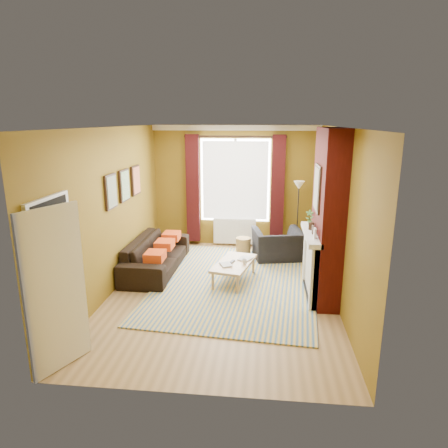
{
  "coord_description": "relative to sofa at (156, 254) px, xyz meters",
  "views": [
    {
      "loc": [
        0.71,
        -6.45,
        2.91
      ],
      "look_at": [
        0.0,
        0.25,
        1.15
      ],
      "focal_mm": 32.0,
      "sensor_mm": 36.0,
      "label": 1
    }
  ],
  "objects": [
    {
      "name": "ground",
      "position": [
        1.42,
        -0.87,
        -0.32
      ],
      "size": [
        5.5,
        5.5,
        0.0
      ],
      "primitive_type": "plane",
      "color": "olive",
      "rests_on": "ground"
    },
    {
      "name": "room_walls",
      "position": [
        2.05,
        -0.59,
        1.06
      ],
      "size": [
        3.82,
        5.54,
        2.83
      ],
      "color": "brown",
      "rests_on": "ground"
    },
    {
      "name": "striped_rug",
      "position": [
        1.63,
        -0.5,
        -0.31
      ],
      "size": [
        3.16,
        4.15,
        0.02
      ],
      "rotation": [
        0.0,
        0.0,
        -0.09
      ],
      "color": "#366295",
      "rests_on": "ground"
    },
    {
      "name": "sofa",
      "position": [
        0.0,
        0.0,
        0.0
      ],
      "size": [
        0.91,
        2.23,
        0.65
      ],
      "primitive_type": "imported",
      "rotation": [
        0.0,
        0.0,
        1.55
      ],
      "color": "black",
      "rests_on": "ground"
    },
    {
      "name": "armchair",
      "position": [
        2.41,
        0.89,
        0.0
      ],
      "size": [
        1.17,
        1.07,
        0.65
      ],
      "primitive_type": "imported",
      "rotation": [
        0.0,
        0.0,
        3.35
      ],
      "color": "black",
      "rests_on": "ground"
    },
    {
      "name": "coffee_table",
      "position": [
        1.59,
        -0.44,
        0.02
      ],
      "size": [
        0.82,
        1.24,
        0.38
      ],
      "rotation": [
        0.0,
        0.0,
        -0.23
      ],
      "color": "tan",
      "rests_on": "ground"
    },
    {
      "name": "wicker_stool",
      "position": [
        1.67,
        1.05,
        -0.12
      ],
      "size": [
        0.4,
        0.4,
        0.4
      ],
      "rotation": [
        0.0,
        0.0,
        0.27
      ],
      "color": "#A07D45",
      "rests_on": "ground"
    },
    {
      "name": "floor_lamp",
      "position": [
        2.84,
        1.35,
        0.96
      ],
      "size": [
        0.31,
        0.31,
        1.63
      ],
      "rotation": [
        0.0,
        0.0,
        -0.39
      ],
      "color": "black",
      "rests_on": "ground"
    },
    {
      "name": "book_a",
      "position": [
        1.37,
        -0.65,
        0.07
      ],
      "size": [
        0.27,
        0.31,
        0.02
      ],
      "primitive_type": "imported",
      "rotation": [
        0.0,
        0.0,
        0.41
      ],
      "color": "#999999",
      "rests_on": "coffee_table"
    },
    {
      "name": "book_b",
      "position": [
        1.69,
        -0.21,
        0.07
      ],
      "size": [
        0.31,
        0.34,
        0.02
      ],
      "primitive_type": "imported",
      "rotation": [
        0.0,
        0.0,
        -0.46
      ],
      "color": "#999999",
      "rests_on": "coffee_table"
    },
    {
      "name": "mug",
      "position": [
        1.78,
        -0.5,
        0.1
      ],
      "size": [
        0.1,
        0.1,
        0.09
      ],
      "primitive_type": "imported",
      "rotation": [
        0.0,
        0.0,
        -0.1
      ],
      "color": "#999999",
      "rests_on": "coffee_table"
    },
    {
      "name": "tv_remote",
      "position": [
        1.55,
        -0.44,
        0.07
      ],
      "size": [
        0.1,
        0.17,
        0.02
      ],
      "rotation": [
        0.0,
        0.0,
        -0.35
      ],
      "color": "#272729",
      "rests_on": "coffee_table"
    }
  ]
}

